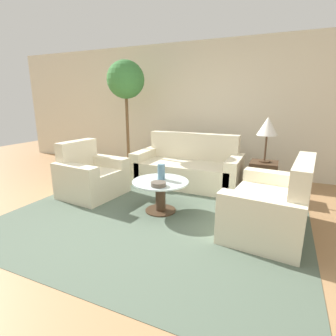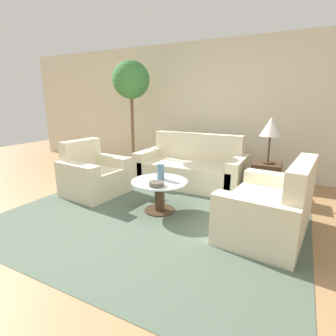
# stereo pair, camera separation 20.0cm
# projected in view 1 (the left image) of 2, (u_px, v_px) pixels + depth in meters

# --- Properties ---
(ground_plane) EXTENTS (14.00, 14.00, 0.00)m
(ground_plane) POSITION_uv_depth(u_px,v_px,m) (135.00, 235.00, 2.95)
(ground_plane) COLOR #9E754C
(wall_back) EXTENTS (10.00, 0.06, 2.60)m
(wall_back) POSITION_uv_depth(u_px,v_px,m) (210.00, 109.00, 5.31)
(wall_back) COLOR beige
(wall_back) RESTS_ON ground_plane
(rug) EXTENTS (3.71, 3.46, 0.01)m
(rug) POSITION_uv_depth(u_px,v_px,m) (161.00, 211.00, 3.59)
(rug) COLOR #4C5B4C
(rug) RESTS_ON ground_plane
(sofa_main) EXTENTS (1.86, 0.86, 0.89)m
(sofa_main) POSITION_uv_depth(u_px,v_px,m) (188.00, 168.00, 4.71)
(sofa_main) COLOR beige
(sofa_main) RESTS_ON ground_plane
(armchair) EXTENTS (0.88, 0.96, 0.85)m
(armchair) POSITION_uv_depth(u_px,v_px,m) (90.00, 178.00, 4.15)
(armchair) COLOR beige
(armchair) RESTS_ON ground_plane
(loveseat) EXTENTS (0.95, 1.34, 0.87)m
(loveseat) POSITION_uv_depth(u_px,v_px,m) (275.00, 208.00, 2.99)
(loveseat) COLOR beige
(loveseat) RESTS_ON ground_plane
(coffee_table) EXTENTS (0.76, 0.76, 0.43)m
(coffee_table) POSITION_uv_depth(u_px,v_px,m) (160.00, 192.00, 3.52)
(coffee_table) COLOR #422D1E
(coffee_table) RESTS_ON ground_plane
(side_table) EXTENTS (0.41, 0.41, 0.55)m
(side_table) POSITION_uv_depth(u_px,v_px,m) (263.00, 179.00, 4.10)
(side_table) COLOR #422D1E
(side_table) RESTS_ON ground_plane
(table_lamp) EXTENTS (0.30, 0.30, 0.69)m
(table_lamp) POSITION_uv_depth(u_px,v_px,m) (268.00, 127.00, 3.90)
(table_lamp) COLOR #422D1E
(table_lamp) RESTS_ON side_table
(potted_plant) EXTENTS (0.71, 0.71, 2.21)m
(potted_plant) POSITION_uv_depth(u_px,v_px,m) (126.00, 91.00, 5.02)
(potted_plant) COLOR #93704C
(potted_plant) RESTS_ON ground_plane
(vase) EXTENTS (0.10, 0.10, 0.21)m
(vase) POSITION_uv_depth(u_px,v_px,m) (161.00, 172.00, 3.52)
(vase) COLOR slate
(vase) RESTS_ON coffee_table
(bowl) EXTENTS (0.19, 0.19, 0.05)m
(bowl) POSITION_uv_depth(u_px,v_px,m) (158.00, 184.00, 3.26)
(bowl) COLOR brown
(bowl) RESTS_ON coffee_table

